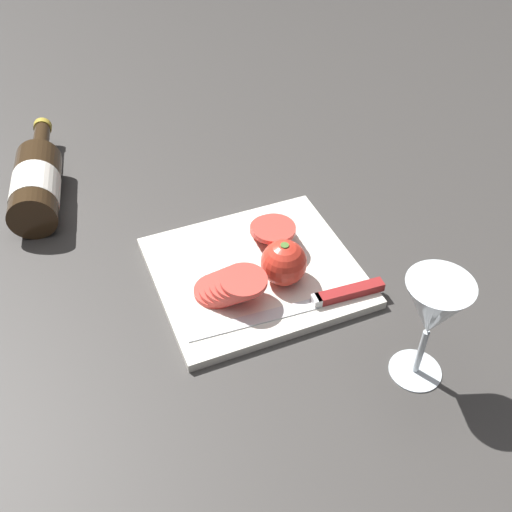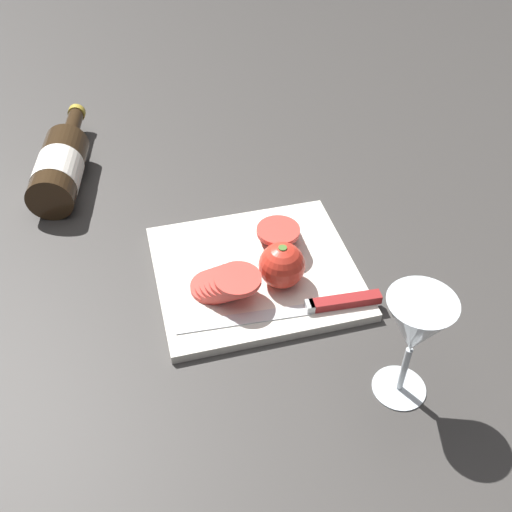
# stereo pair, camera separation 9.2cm
# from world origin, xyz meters

# --- Properties ---
(ground_plane) EXTENTS (3.00, 3.00, 0.00)m
(ground_plane) POSITION_xyz_m (0.00, 0.00, 0.00)
(ground_plane) COLOR #383533
(cutting_board) EXTENTS (0.31, 0.28, 0.01)m
(cutting_board) POSITION_xyz_m (0.01, -0.00, 0.01)
(cutting_board) COLOR silver
(cutting_board) RESTS_ON ground_plane
(wine_bottle) EXTENTS (0.12, 0.31, 0.08)m
(wine_bottle) POSITION_xyz_m (-0.28, 0.32, 0.04)
(wine_bottle) COLOR #332314
(wine_bottle) RESTS_ON ground_plane
(wine_glass) EXTENTS (0.08, 0.08, 0.17)m
(wine_glass) POSITION_xyz_m (0.15, -0.26, 0.12)
(wine_glass) COLOR silver
(wine_glass) RESTS_ON ground_plane
(whole_tomato) EXTENTS (0.07, 0.07, 0.07)m
(whole_tomato) POSITION_xyz_m (0.05, -0.04, 0.05)
(whole_tomato) COLOR red
(whole_tomato) RESTS_ON cutting_board
(knife) EXTENTS (0.31, 0.04, 0.01)m
(knife) POSITION_xyz_m (0.09, -0.11, 0.02)
(knife) COLOR silver
(knife) RESTS_ON cutting_board
(tomato_slice_stack_near) EXTENTS (0.10, 0.10, 0.05)m
(tomato_slice_stack_near) POSITION_xyz_m (-0.04, -0.04, 0.04)
(tomato_slice_stack_near) COLOR #D63D33
(tomato_slice_stack_near) RESTS_ON cutting_board
(tomato_slice_stack_far) EXTENTS (0.08, 0.11, 0.05)m
(tomato_slice_stack_far) POSITION_xyz_m (0.07, 0.05, 0.04)
(tomato_slice_stack_far) COLOR #D63D33
(tomato_slice_stack_far) RESTS_ON cutting_board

